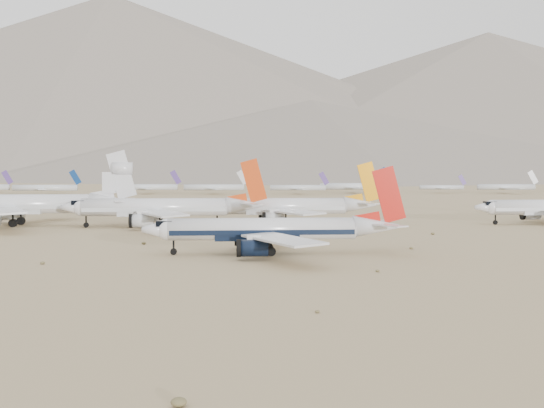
{
  "coord_description": "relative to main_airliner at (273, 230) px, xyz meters",
  "views": [
    {
      "loc": [
        -13.73,
        -132.39,
        16.3
      ],
      "look_at": [
        -0.57,
        44.49,
        7.0
      ],
      "focal_mm": 45.0,
      "sensor_mm": 36.0,
      "label": 1
    }
  ],
  "objects": [
    {
      "name": "row2_gold_tail",
      "position": [
        9.19,
        67.93,
        0.51
      ],
      "size": [
        51.55,
        50.42,
        18.36
      ],
      "color": "silver",
      "rests_on": "ground"
    },
    {
      "name": "foothills",
      "position": [
        530.58,
        1103.86,
        62.53
      ],
      "size": [
        4637.5,
        1395.0,
        155.0
      ],
      "color": "slate",
      "rests_on": "ground"
    },
    {
      "name": "row2_white_trijet",
      "position": [
        -65.97,
        68.22,
        1.63
      ],
      "size": [
        60.93,
        59.54,
        21.59
      ],
      "color": "silver",
      "rests_on": "ground"
    },
    {
      "name": "row2_orange_tail",
      "position": [
        -25.9,
        61.23,
        0.74
      ],
      "size": [
        53.57,
        52.41,
        19.11
      ],
      "color": "silver",
      "rests_on": "ground"
    },
    {
      "name": "main_airliner",
      "position": [
        0.0,
        0.0,
        0.0
      ],
      "size": [
        47.64,
        46.54,
        16.81
      ],
      "color": "silver",
      "rests_on": "ground"
    },
    {
      "name": "distant_storage_row",
      "position": [
        -12.81,
        305.61,
        -0.26
      ],
      "size": [
        529.47,
        56.61,
        15.09
      ],
      "color": "silver",
      "rests_on": "ground"
    },
    {
      "name": "ground",
      "position": [
        3.9,
        3.86,
        -4.62
      ],
      "size": [
        7000.0,
        7000.0,
        0.0
      ],
      "primitive_type": "plane",
      "color": "#997F59",
      "rests_on": "ground"
    },
    {
      "name": "mountain_range",
      "position": [
        74.08,
        1651.87,
        185.69
      ],
      "size": [
        7354.0,
        3024.0,
        470.0
      ],
      "color": "slate",
      "rests_on": "ground"
    },
    {
      "name": "desert_scrub",
      "position": [
        -26.46,
        -20.62,
        -4.34
      ],
      "size": [
        206.06,
        121.67,
        0.63
      ],
      "color": "brown",
      "rests_on": "ground"
    }
  ]
}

